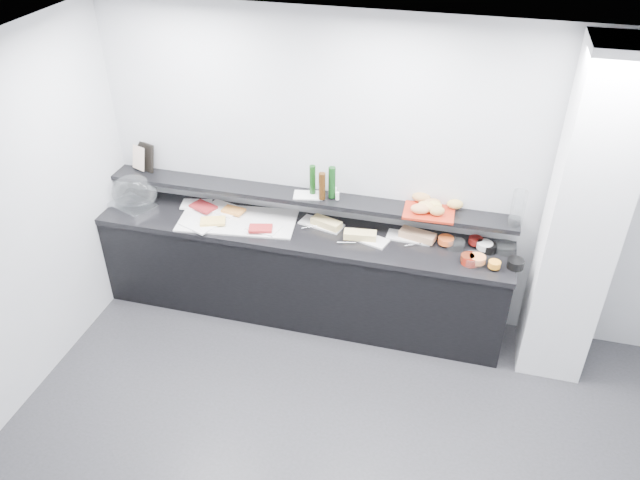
% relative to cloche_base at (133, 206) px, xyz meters
% --- Properties ---
extents(ground, '(5.00, 5.00, 0.00)m').
position_rel_cloche_base_xyz_m(ground, '(2.27, -1.67, -0.92)').
color(ground, '#2D2D30').
rests_on(ground, ground).
extents(back_wall, '(5.00, 0.02, 2.70)m').
position_rel_cloche_base_xyz_m(back_wall, '(2.27, 0.33, 0.43)').
color(back_wall, '#B9BCC0').
rests_on(back_wall, ground).
extents(ceiling, '(5.00, 5.00, 0.00)m').
position_rel_cloche_base_xyz_m(ceiling, '(2.27, -1.67, 1.78)').
color(ceiling, white).
rests_on(ceiling, back_wall).
extents(column, '(0.50, 0.50, 2.70)m').
position_rel_cloche_base_xyz_m(column, '(3.77, -0.02, 0.43)').
color(column, white).
rests_on(column, ground).
extents(buffet_cabinet, '(3.60, 0.60, 0.85)m').
position_rel_cloche_base_xyz_m(buffet_cabinet, '(1.57, 0.03, -0.50)').
color(buffet_cabinet, black).
rests_on(buffet_cabinet, ground).
extents(counter_top, '(3.62, 0.62, 0.05)m').
position_rel_cloche_base_xyz_m(counter_top, '(1.57, 0.03, -0.05)').
color(counter_top, black).
rests_on(counter_top, buffet_cabinet).
extents(wall_shelf, '(3.60, 0.25, 0.04)m').
position_rel_cloche_base_xyz_m(wall_shelf, '(1.57, 0.21, 0.21)').
color(wall_shelf, black).
rests_on(wall_shelf, back_wall).
extents(cloche_base, '(0.48, 0.41, 0.04)m').
position_rel_cloche_base_xyz_m(cloche_base, '(0.00, 0.00, 0.00)').
color(cloche_base, silver).
rests_on(cloche_base, counter_top).
extents(cloche_dome, '(0.47, 0.39, 0.34)m').
position_rel_cloche_base_xyz_m(cloche_dome, '(-0.00, 0.07, 0.11)').
color(cloche_dome, silver).
rests_on(cloche_dome, cloche_base).
extents(linen_runner, '(1.08, 0.61, 0.01)m').
position_rel_cloche_base_xyz_m(linen_runner, '(1.00, 0.03, -0.01)').
color(linen_runner, silver).
rests_on(linen_runner, counter_top).
extents(platter_meat_a, '(0.30, 0.23, 0.01)m').
position_rel_cloche_base_xyz_m(platter_meat_a, '(0.55, 0.17, 0.00)').
color(platter_meat_a, white).
rests_on(platter_meat_a, linen_runner).
extents(food_meat_a, '(0.27, 0.22, 0.02)m').
position_rel_cloche_base_xyz_m(food_meat_a, '(0.64, 0.12, 0.02)').
color(food_meat_a, maroon).
rests_on(food_meat_a, platter_meat_a).
extents(platter_salmon, '(0.36, 0.28, 0.01)m').
position_rel_cloche_base_xyz_m(platter_salmon, '(0.81, 0.16, 0.00)').
color(platter_salmon, white).
rests_on(platter_salmon, linen_runner).
extents(food_salmon, '(0.21, 0.15, 0.02)m').
position_rel_cloche_base_xyz_m(food_salmon, '(0.93, 0.13, 0.02)').
color(food_salmon, orange).
rests_on(food_salmon, platter_salmon).
extents(platter_cheese, '(0.35, 0.30, 0.01)m').
position_rel_cloche_base_xyz_m(platter_cheese, '(0.71, -0.14, 0.00)').
color(platter_cheese, white).
rests_on(platter_cheese, linen_runner).
extents(food_cheese, '(0.25, 0.20, 0.02)m').
position_rel_cloche_base_xyz_m(food_cheese, '(0.82, -0.08, 0.02)').
color(food_cheese, '#FED263').
rests_on(food_cheese, platter_cheese).
extents(platter_meat_b, '(0.30, 0.23, 0.01)m').
position_rel_cloche_base_xyz_m(platter_meat_b, '(1.27, -0.04, 0.00)').
color(platter_meat_b, white).
rests_on(platter_meat_b, linen_runner).
extents(food_meat_b, '(0.22, 0.17, 0.02)m').
position_rel_cloche_base_xyz_m(food_meat_b, '(1.26, -0.09, 0.02)').
color(food_meat_b, maroon).
rests_on(food_meat_b, platter_meat_b).
extents(sandwich_plate_left, '(0.41, 0.25, 0.01)m').
position_rel_cloche_base_xyz_m(sandwich_plate_left, '(1.73, 0.16, -0.01)').
color(sandwich_plate_left, silver).
rests_on(sandwich_plate_left, counter_top).
extents(sandwich_food_left, '(0.29, 0.19, 0.06)m').
position_rel_cloche_base_xyz_m(sandwich_food_left, '(1.78, 0.14, 0.02)').
color(sandwich_food_left, '#DABD72').
rests_on(sandwich_food_left, sandwich_plate_left).
extents(tongs_left, '(0.14, 0.09, 0.01)m').
position_rel_cloche_base_xyz_m(tongs_left, '(1.66, 0.08, -0.00)').
color(tongs_left, silver).
rests_on(tongs_left, sandwich_plate_left).
extents(sandwich_plate_mid, '(0.39, 0.25, 0.01)m').
position_rel_cloche_base_xyz_m(sandwich_plate_mid, '(2.16, 0.04, -0.01)').
color(sandwich_plate_mid, white).
rests_on(sandwich_plate_mid, counter_top).
extents(sandwich_food_mid, '(0.28, 0.14, 0.06)m').
position_rel_cloche_base_xyz_m(sandwich_food_mid, '(2.10, 0.02, 0.02)').
color(sandwich_food_mid, '#E0C275').
rests_on(sandwich_food_mid, sandwich_plate_mid).
extents(tongs_mid, '(0.16, 0.05, 0.01)m').
position_rel_cloche_base_xyz_m(tongs_mid, '(2.01, -0.08, -0.00)').
color(tongs_mid, silver).
rests_on(tongs_mid, sandwich_plate_mid).
extents(sandwich_plate_right, '(0.38, 0.17, 0.01)m').
position_rel_cloche_base_xyz_m(sandwich_plate_right, '(2.50, 0.15, -0.01)').
color(sandwich_plate_right, white).
rests_on(sandwich_plate_right, counter_top).
extents(sandwich_food_right, '(0.32, 0.18, 0.06)m').
position_rel_cloche_base_xyz_m(sandwich_food_right, '(2.57, 0.15, 0.02)').
color(sandwich_food_right, tan).
rests_on(sandwich_food_right, sandwich_plate_right).
extents(tongs_right, '(0.14, 0.09, 0.01)m').
position_rel_cloche_base_xyz_m(tongs_right, '(2.55, 0.04, -0.00)').
color(tongs_right, '#ADAFB4').
rests_on(tongs_right, sandwich_plate_right).
extents(bowl_glass_fruit, '(0.17, 0.17, 0.07)m').
position_rel_cloche_base_xyz_m(bowl_glass_fruit, '(2.89, 0.10, 0.02)').
color(bowl_glass_fruit, silver).
rests_on(bowl_glass_fruit, counter_top).
extents(fill_glass_fruit, '(0.16, 0.16, 0.05)m').
position_rel_cloche_base_xyz_m(fill_glass_fruit, '(2.81, 0.13, 0.03)').
color(fill_glass_fruit, '#F65D21').
rests_on(fill_glass_fruit, bowl_glass_fruit).
extents(bowl_black_jam, '(0.13, 0.13, 0.07)m').
position_rel_cloche_base_xyz_m(bowl_black_jam, '(3.16, 0.12, 0.02)').
color(bowl_black_jam, black).
rests_on(bowl_black_jam, counter_top).
extents(fill_black_jam, '(0.13, 0.13, 0.05)m').
position_rel_cloche_base_xyz_m(fill_black_jam, '(3.04, 0.18, 0.03)').
color(fill_black_jam, '#63110E').
rests_on(fill_black_jam, bowl_black_jam).
extents(bowl_glass_cream, '(0.17, 0.17, 0.07)m').
position_rel_cloche_base_xyz_m(bowl_glass_cream, '(3.28, 0.15, 0.02)').
color(bowl_glass_cream, silver).
rests_on(bowl_glass_cream, counter_top).
extents(fill_glass_cream, '(0.13, 0.13, 0.05)m').
position_rel_cloche_base_xyz_m(fill_glass_cream, '(3.12, 0.13, 0.03)').
color(fill_glass_cream, silver).
rests_on(fill_glass_cream, bowl_glass_cream).
extents(bowl_red_jam, '(0.16, 0.16, 0.07)m').
position_rel_cloche_base_xyz_m(bowl_red_jam, '(3.02, -0.08, 0.02)').
color(bowl_red_jam, maroon).
rests_on(bowl_red_jam, counter_top).
extents(fill_red_jam, '(0.11, 0.11, 0.05)m').
position_rel_cloche_base_xyz_m(fill_red_jam, '(3.00, -0.08, 0.03)').
color(fill_red_jam, '#591D0C').
rests_on(fill_red_jam, bowl_red_jam).
extents(bowl_glass_salmon, '(0.19, 0.19, 0.07)m').
position_rel_cloche_base_xyz_m(bowl_glass_salmon, '(3.05, -0.08, 0.02)').
color(bowl_glass_salmon, white).
rests_on(bowl_glass_salmon, counter_top).
extents(fill_glass_salmon, '(0.15, 0.15, 0.05)m').
position_rel_cloche_base_xyz_m(fill_glass_salmon, '(3.07, -0.08, 0.03)').
color(fill_glass_salmon, '#FE863E').
rests_on(fill_glass_salmon, bowl_glass_salmon).
extents(bowl_black_fruit, '(0.17, 0.17, 0.07)m').
position_rel_cloche_base_xyz_m(bowl_black_fruit, '(3.37, -0.05, 0.02)').
color(bowl_black_fruit, black).
rests_on(bowl_black_fruit, counter_top).
extents(fill_black_fruit, '(0.12, 0.12, 0.05)m').
position_rel_cloche_base_xyz_m(fill_black_fruit, '(3.21, -0.12, 0.03)').
color(fill_black_fruit, orange).
rests_on(fill_black_fruit, bowl_black_fruit).
extents(framed_print, '(0.26, 0.16, 0.26)m').
position_rel_cloche_base_xyz_m(framed_print, '(0.00, 0.30, 0.36)').
color(framed_print, black).
rests_on(framed_print, wall_shelf).
extents(print_art, '(0.16, 0.10, 0.22)m').
position_rel_cloche_base_xyz_m(print_art, '(-0.02, 0.26, 0.36)').
color(print_art, beige).
rests_on(print_art, framed_print).
extents(condiment_tray, '(0.28, 0.20, 0.01)m').
position_rel_cloche_base_xyz_m(condiment_tray, '(1.60, 0.20, 0.24)').
color(condiment_tray, white).
rests_on(condiment_tray, wall_shelf).
extents(bottle_green_a, '(0.07, 0.07, 0.26)m').
position_rel_cloche_base_xyz_m(bottle_green_a, '(1.63, 0.24, 0.37)').
color(bottle_green_a, '#0F390F').
rests_on(bottle_green_a, condiment_tray).
extents(bottle_brown, '(0.07, 0.07, 0.24)m').
position_rel_cloche_base_xyz_m(bottle_brown, '(1.73, 0.17, 0.36)').
color(bottle_brown, '#3D220B').
rests_on(bottle_brown, condiment_tray).
extents(bottle_green_b, '(0.06, 0.06, 0.28)m').
position_rel_cloche_base_xyz_m(bottle_green_b, '(1.81, 0.22, 0.38)').
color(bottle_green_b, '#0F3A13').
rests_on(bottle_green_b, condiment_tray).
extents(bottle_hot, '(0.05, 0.05, 0.18)m').
position_rel_cloche_base_xyz_m(bottle_hot, '(1.73, 0.18, 0.33)').
color(bottle_hot, '#B7390D').
rests_on(bottle_hot, condiment_tray).
extents(shaker_salt, '(0.04, 0.04, 0.07)m').
position_rel_cloche_base_xyz_m(shaker_salt, '(1.83, 0.26, 0.28)').
color(shaker_salt, white).
rests_on(shaker_salt, condiment_tray).
extents(shaker_pepper, '(0.04, 0.04, 0.07)m').
position_rel_cloche_base_xyz_m(shaker_pepper, '(1.86, 0.19, 0.28)').
color(shaker_pepper, white).
rests_on(shaker_pepper, condiment_tray).
extents(bread_tray, '(0.42, 0.30, 0.02)m').
position_rel_cloche_base_xyz_m(bread_tray, '(2.64, 0.18, 0.24)').
color(bread_tray, '#AB2612').
rests_on(bread_tray, wall_shelf).
extents(bread_roll_n, '(0.16, 0.11, 0.08)m').
position_rel_cloche_base_xyz_m(bread_roll_n, '(2.55, 0.32, 0.29)').
color(bread_roll_n, '#B37F44').
rests_on(bread_roll_n, bread_tray).
extents(bread_roll_ne, '(0.14, 0.10, 0.08)m').
position_rel_cloche_base_xyz_m(bread_roll_ne, '(2.84, 0.28, 0.29)').
color(bread_roll_ne, tan).
rests_on(bread_roll_ne, bread_tray).
extents(bread_roll_sw, '(0.16, 0.11, 0.08)m').
position_rel_cloche_base_xyz_m(bread_roll_sw, '(2.57, 0.13, 0.29)').
color(bread_roll_sw, '#C8844C').
rests_on(bread_roll_sw, bread_tray).
extents(bread_roll_s, '(0.18, 0.15, 0.08)m').
position_rel_cloche_base_xyz_m(bread_roll_s, '(2.61, 0.18, 0.29)').
color(bread_roll_s, tan).
rests_on(bread_roll_s, bread_tray).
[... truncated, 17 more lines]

